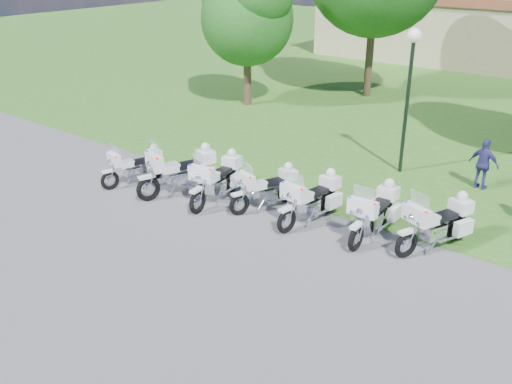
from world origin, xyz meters
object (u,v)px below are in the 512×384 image
Objects in this scene: motorcycle_6 at (438,222)px; lamp_post at (411,67)px; motorcycle_1 at (182,170)px; motorcycle_5 at (375,211)px; motorcycle_4 at (312,198)px; motorcycle_2 at (218,178)px; bystander_c at (484,165)px; motorcycle_3 at (268,187)px; motorcycle_0 at (136,165)px.

motorcycle_6 is 0.50× the size of lamp_post.
motorcycle_1 is 7.42m from motorcycle_6.
motorcycle_1 is 1.04× the size of motorcycle_5.
motorcycle_6 is (3.20, 0.64, 0.01)m from motorcycle_4.
motorcycle_2 reaches higher than bystander_c.
bystander_c is at bearing -112.19° from motorcycle_4.
motorcycle_5 is 1.54m from motorcycle_6.
motorcycle_3 is (2.64, 0.72, -0.10)m from motorcycle_1.
lamp_post is (6.08, 5.96, 2.84)m from motorcycle_0.
motorcycle_6 is (6.09, 1.15, -0.01)m from motorcycle_2.
motorcycle_1 reaches higher than motorcycle_3.
motorcycle_2 is 1.03× the size of motorcycle_4.
motorcycle_2 is 2.93m from motorcycle_4.
motorcycle_2 is 0.53× the size of lamp_post.
motorcycle_4 reaches higher than motorcycle_0.
motorcycle_4 is 0.99× the size of motorcycle_5.
bystander_c is (1.18, 4.74, 0.11)m from motorcycle_5.
motorcycle_5 is (3.15, 0.31, 0.05)m from motorcycle_3.
motorcycle_1 is 1.23m from motorcycle_2.
bystander_c is at bearing -64.33° from motorcycle_6.
motorcycle_2 is 6.20m from motorcycle_6.
bystander_c is (5.77, 5.53, 0.10)m from motorcycle_2.
motorcycle_5 reaches higher than motorcycle_0.
motorcycle_3 is 1.36× the size of bystander_c.
motorcycle_2 is (1.20, 0.25, -0.04)m from motorcycle_1.
motorcycle_2 reaches higher than motorcycle_0.
motorcycle_4 is (2.89, 0.51, -0.02)m from motorcycle_2.
lamp_post is (1.78, 4.90, 2.80)m from motorcycle_3.
motorcycle_3 is at bearing 9.36° from motorcycle_4.
lamp_post reaches higher than bystander_c.
motorcycle_1 is 0.54× the size of lamp_post.
motorcycle_4 is (5.74, 1.10, 0.08)m from motorcycle_0.
motorcycle_6 is (7.29, 1.41, -0.05)m from motorcycle_1.
motorcycle_5 is 5.52m from lamp_post.
bystander_c is (-0.32, 4.37, 0.11)m from motorcycle_6.
motorcycle_6 is at bearing -176.75° from motorcycle_2.
motorcycle_1 is at bearing 32.46° from motorcycle_6.
bystander_c is (2.55, 0.16, -2.64)m from lamp_post.
lamp_post reaches higher than motorcycle_3.
motorcycle_0 is at bearing 8.93° from motorcycle_5.
motorcycle_2 is 1.15× the size of motorcycle_3.
bystander_c is at bearing -110.59° from motorcycle_3.
motorcycle_1 is 1.17× the size of motorcycle_3.
motorcycle_4 is at bearing -149.31° from motorcycle_1.
motorcycle_5 is (5.79, 1.03, -0.06)m from motorcycle_1.
motorcycle_0 is 0.89× the size of motorcycle_6.
lamp_post is at bearing -128.42° from motorcycle_2.
motorcycle_3 is at bearing -149.63° from motorcycle_0.
motorcycle_5 is (1.71, 0.27, 0.00)m from motorcycle_4.
motorcycle_4 is at bearing -93.92° from lamp_post.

